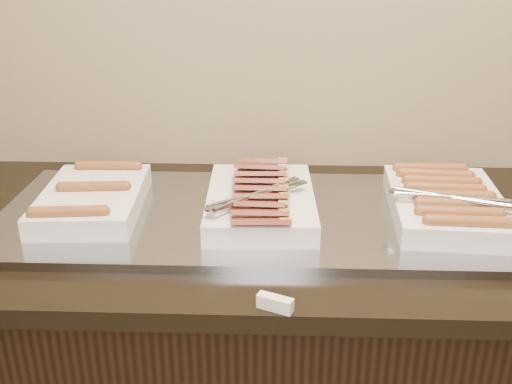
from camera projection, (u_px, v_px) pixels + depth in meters
counter at (260, 372)px, 1.51m from camera, size 2.06×0.76×0.90m
warming_tray at (258, 216)px, 1.33m from camera, size 1.20×0.50×0.02m
dish_left at (93, 199)px, 1.33m from camera, size 0.24×0.35×0.07m
dish_center at (260, 199)px, 1.31m from camera, size 0.26×0.39×0.09m
dish_right at (446, 202)px, 1.29m from camera, size 0.28×0.38×0.08m
label_holder at (275, 303)px, 1.00m from camera, size 0.07×0.04×0.03m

